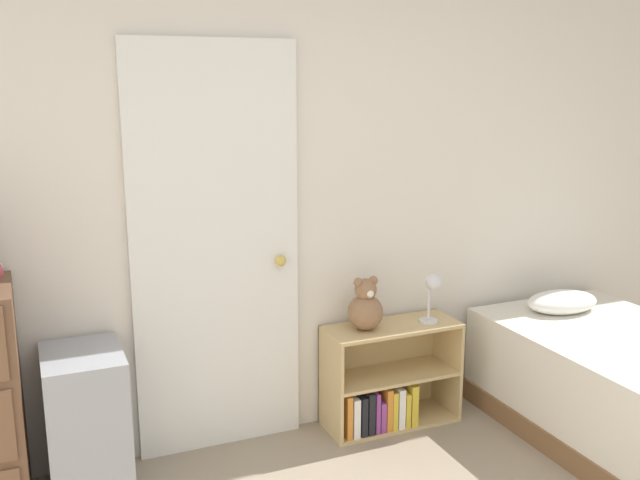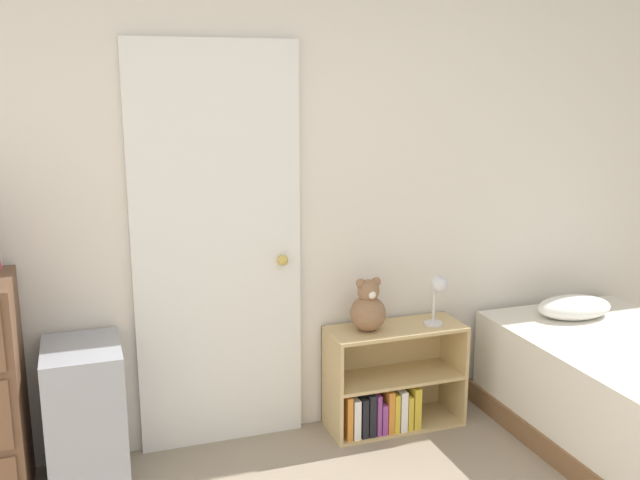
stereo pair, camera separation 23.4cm
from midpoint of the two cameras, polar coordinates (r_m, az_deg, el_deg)
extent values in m
cube|color=silver|center=(3.61, -5.18, 3.70)|extent=(10.00, 0.06, 2.55)
cube|color=white|center=(3.52, -10.19, -1.01)|extent=(0.83, 0.04, 2.03)
sphere|color=gold|center=(3.58, -5.03, -1.70)|extent=(0.06, 0.06, 0.06)
cube|color=#999EA8|center=(3.47, -20.06, -13.71)|extent=(0.34, 0.44, 0.68)
cube|color=tan|center=(3.79, -0.94, -11.56)|extent=(0.02, 0.29, 0.56)
cube|color=tan|center=(4.09, 8.51, -9.82)|extent=(0.02, 0.29, 0.56)
cube|color=tan|center=(4.04, 3.91, -14.22)|extent=(0.70, 0.29, 0.02)
cube|color=tan|center=(3.93, 3.97, -10.69)|extent=(0.70, 0.29, 0.02)
cube|color=tan|center=(3.83, 4.04, -6.96)|extent=(0.70, 0.29, 0.02)
cube|color=tan|center=(4.04, 3.05, -9.96)|extent=(0.73, 0.01, 0.56)
cube|color=orange|center=(3.83, 0.09, -13.68)|extent=(0.03, 0.17, 0.24)
cube|color=white|center=(3.87, 0.49, -13.55)|extent=(0.04, 0.23, 0.21)
cube|color=black|center=(3.87, 1.21, -13.54)|extent=(0.03, 0.20, 0.21)
cube|color=black|center=(3.88, 1.83, -13.36)|extent=(0.04, 0.18, 0.23)
cube|color=#8C3F8C|center=(3.92, 2.14, -13.13)|extent=(0.02, 0.24, 0.22)
cube|color=#8C3F8C|center=(3.93, 2.72, -13.54)|extent=(0.03, 0.20, 0.17)
cube|color=orange|center=(3.92, 3.23, -13.04)|extent=(0.03, 0.19, 0.23)
cube|color=gold|center=(3.94, 3.73, -13.13)|extent=(0.03, 0.18, 0.21)
cube|color=white|center=(3.97, 4.09, -12.80)|extent=(0.04, 0.23, 0.22)
cube|color=gold|center=(3.99, 4.66, -12.98)|extent=(0.03, 0.21, 0.19)
cube|color=gold|center=(3.98, 5.34, -12.72)|extent=(0.04, 0.17, 0.23)
sphere|color=#8C6647|center=(3.72, 1.84, -5.82)|extent=(0.19, 0.19, 0.19)
sphere|color=#8C6647|center=(3.69, 1.86, -4.00)|extent=(0.12, 0.12, 0.12)
sphere|color=silver|center=(3.65, 2.18, -4.34)|extent=(0.04, 0.04, 0.04)
sphere|color=#8C6647|center=(3.66, 1.24, -3.43)|extent=(0.05, 0.05, 0.05)
sphere|color=#8C6647|center=(3.69, 2.47, -3.28)|extent=(0.05, 0.05, 0.05)
cylinder|color=silver|center=(3.89, 6.95, -6.46)|extent=(0.10, 0.10, 0.01)
cylinder|color=silver|center=(3.86, 6.99, -5.07)|extent=(0.01, 0.01, 0.19)
sphere|color=silver|center=(3.82, 7.38, -3.38)|extent=(0.09, 0.09, 0.09)
ellipsoid|color=white|center=(4.26, 17.33, -4.76)|extent=(0.44, 0.28, 0.12)
camera|label=1|loc=(0.12, -91.96, -0.45)|focal=40.00mm
camera|label=2|loc=(0.12, 88.04, 0.45)|focal=40.00mm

